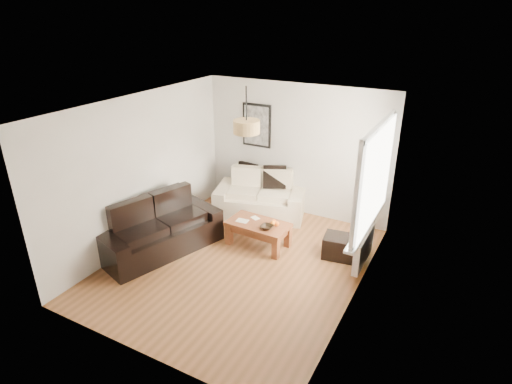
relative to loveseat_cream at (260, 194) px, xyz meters
The scene contains 21 objects.
floor 1.91m from the loveseat_cream, 73.25° to the right, with size 4.50×4.50×0.00m, color brown.
ceiling 2.85m from the loveseat_cream, 73.25° to the right, with size 3.80×4.50×0.00m, color white, non-canonical shape.
wall_back 1.12m from the loveseat_cream, 41.26° to the left, with size 3.80×0.04×2.60m, color silver, non-canonical shape.
wall_front 4.16m from the loveseat_cream, 82.43° to the right, with size 3.80×0.04×2.60m, color silver, non-canonical shape.
wall_left 2.40m from the loveseat_cream, 127.47° to the right, with size 0.04×4.50×2.60m, color silver, non-canonical shape.
wall_right 3.14m from the loveseat_cream, 36.16° to the right, with size 0.04×4.50×2.60m, color silver, non-canonical shape.
window_bay 2.84m from the loveseat_cream, 22.25° to the right, with size 0.14×1.90×1.60m, color white, non-canonical shape.
radiator 2.55m from the loveseat_cream, 22.59° to the right, with size 0.10×0.90×0.52m, color white.
poster 1.38m from the loveseat_cream, 125.53° to the left, with size 0.62×0.04×0.87m, color black, non-canonical shape.
pendant_shade 2.39m from the loveseat_cream, 70.10° to the right, with size 0.40×0.40×0.20m, color tan.
loveseat_cream is the anchor object (origin of this frame).
sofa_leather 2.21m from the loveseat_cream, 113.81° to the right, with size 2.04×0.99×0.88m, color black, non-canonical shape.
coffee_table 1.26m from the loveseat_cream, 63.93° to the right, with size 1.07×0.59×0.44m, color brown, non-canonical shape.
ottoman 2.15m from the loveseat_cream, 21.65° to the right, with size 0.66×0.42×0.38m, color black.
cushion_left 0.56m from the loveseat_cream, 152.92° to the left, with size 0.41×0.13×0.41m, color black.
cushion_right 0.45m from the loveseat_cream, 45.13° to the left, with size 0.46×0.14×0.46m, color black.
fruit_bowl 1.44m from the loveseat_cream, 57.77° to the right, with size 0.22×0.22×0.05m, color black.
orange_a 1.35m from the loveseat_cream, 53.06° to the right, with size 0.09×0.09×0.09m, color orange.
orange_b 1.37m from the loveseat_cream, 50.41° to the right, with size 0.09×0.09×0.09m, color #E15E13.
orange_c 1.27m from the loveseat_cream, 51.52° to the right, with size 0.06×0.06×0.06m, color #EC5713.
papers 1.20m from the loveseat_cream, 77.44° to the right, with size 0.21×0.15×0.01m, color beige.
Camera 1 is at (3.01, -5.02, 3.86)m, focal length 29.45 mm.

